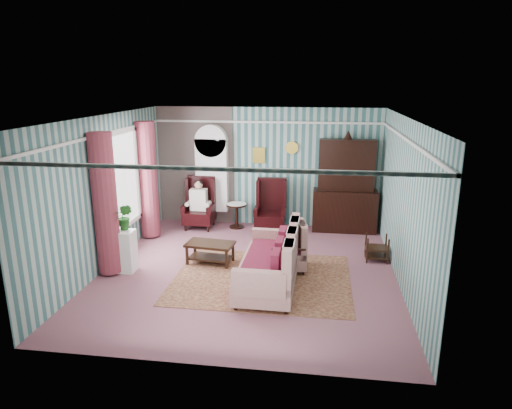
# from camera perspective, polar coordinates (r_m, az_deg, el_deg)

# --- Properties ---
(floor) EXTENTS (6.00, 6.00, 0.00)m
(floor) POSITION_cam_1_polar(r_m,az_deg,el_deg) (8.78, -0.97, -8.35)
(floor) COLOR #935567
(floor) RESTS_ON ground
(room_shell) EXTENTS (5.53, 6.02, 2.91)m
(room_shell) POSITION_cam_1_polar(r_m,az_deg,el_deg) (8.47, -4.99, 4.94)
(room_shell) COLOR #386666
(room_shell) RESTS_ON ground
(bookcase) EXTENTS (0.80, 0.28, 2.24)m
(bookcase) POSITION_cam_1_polar(r_m,az_deg,el_deg) (11.35, -5.50, 3.03)
(bookcase) COLOR silver
(bookcase) RESTS_ON floor
(dresser_hutch) EXTENTS (1.50, 0.56, 2.36)m
(dresser_hutch) POSITION_cam_1_polar(r_m,az_deg,el_deg) (10.93, 11.16, 2.65)
(dresser_hutch) COLOR black
(dresser_hutch) RESTS_ON floor
(wingback_left) EXTENTS (0.76, 0.80, 1.25)m
(wingback_left) POSITION_cam_1_polar(r_m,az_deg,el_deg) (11.16, -7.15, 0.15)
(wingback_left) COLOR black
(wingback_left) RESTS_ON floor
(wingback_right) EXTENTS (0.76, 0.80, 1.25)m
(wingback_right) POSITION_cam_1_polar(r_m,az_deg,el_deg) (10.85, 1.82, -0.18)
(wingback_right) COLOR black
(wingback_right) RESTS_ON floor
(seated_woman) EXTENTS (0.44, 0.40, 1.18)m
(seated_woman) POSITION_cam_1_polar(r_m,az_deg,el_deg) (11.17, -7.14, -0.02)
(seated_woman) COLOR white
(seated_woman) RESTS_ON floor
(round_side_table) EXTENTS (0.50, 0.50, 0.60)m
(round_side_table) POSITION_cam_1_polar(r_m,az_deg,el_deg) (11.20, -2.44, -1.42)
(round_side_table) COLOR black
(round_side_table) RESTS_ON floor
(nest_table) EXTENTS (0.45, 0.38, 0.54)m
(nest_table) POSITION_cam_1_polar(r_m,az_deg,el_deg) (9.50, 14.85, -5.26)
(nest_table) COLOR black
(nest_table) RESTS_ON floor
(plant_stand) EXTENTS (0.55, 0.35, 0.80)m
(plant_stand) POSITION_cam_1_polar(r_m,az_deg,el_deg) (9.03, -16.58, -5.58)
(plant_stand) COLOR white
(plant_stand) RESTS_ON floor
(rug) EXTENTS (3.20, 2.60, 0.01)m
(rug) POSITION_cam_1_polar(r_m,az_deg,el_deg) (8.47, 0.74, -9.23)
(rug) COLOR #51211B
(rug) RESTS_ON floor
(sofa) EXTENTS (0.97, 2.17, 1.03)m
(sofa) POSITION_cam_1_polar(r_m,az_deg,el_deg) (7.99, 1.56, -6.81)
(sofa) COLOR beige
(sofa) RESTS_ON floor
(floral_armchair) EXTENTS (0.83, 0.88, 0.95)m
(floral_armchair) POSITION_cam_1_polar(r_m,az_deg,el_deg) (8.71, 3.86, -5.22)
(floral_armchair) COLOR beige
(floral_armchair) RESTS_ON floor
(coffee_table) EXTENTS (0.98, 0.62, 0.42)m
(coffee_table) POSITION_cam_1_polar(r_m,az_deg,el_deg) (9.12, -5.74, -6.05)
(coffee_table) COLOR black
(coffee_table) RESTS_ON floor
(potted_plant_a) EXTENTS (0.49, 0.45, 0.44)m
(potted_plant_a) POSITION_cam_1_polar(r_m,az_deg,el_deg) (8.74, -17.60, -2.07)
(potted_plant_a) COLOR #27531A
(potted_plant_a) RESTS_ON plant_stand
(potted_plant_b) EXTENTS (0.29, 0.24, 0.51)m
(potted_plant_b) POSITION_cam_1_polar(r_m,az_deg,el_deg) (8.86, -16.05, -1.49)
(potted_plant_b) COLOR #2B581B
(potted_plant_b) RESTS_ON plant_stand
(potted_plant_c) EXTENTS (0.25, 0.25, 0.35)m
(potted_plant_c) POSITION_cam_1_polar(r_m,az_deg,el_deg) (8.96, -17.24, -1.92)
(potted_plant_c) COLOR #27551A
(potted_plant_c) RESTS_ON plant_stand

